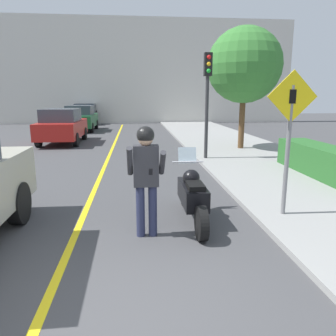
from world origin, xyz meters
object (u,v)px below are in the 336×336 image
Objects in this scene: crossing_sign at (289,130)px; parked_car_red at (62,126)px; traffic_light at (207,86)px; street_tree at (244,65)px; parked_car_black at (86,113)px; person_biker at (146,170)px; motorcycle at (192,195)px; parked_car_green at (81,118)px.

crossing_sign is 0.62× the size of parked_car_red.
traffic_light is 3.05m from street_tree.
parked_car_black is at bearing 119.84° from street_tree.
street_tree reaches higher than person_biker.
street_tree is (4.31, 8.41, 2.36)m from person_biker.
crossing_sign is at bearing -87.60° from traffic_light.
street_tree reaches higher than motorcycle.
parked_car_green is (-0.02, 5.88, 0.00)m from parked_car_red.
street_tree is 12.27m from parked_car_green.
traffic_light is at bearing -61.19° from parked_car_green.
parked_car_green and parked_car_black have the same top height.
crossing_sign reaches higher than parked_car_black.
person_biker is at bearing -117.13° from street_tree.
street_tree is 17.34m from parked_car_black.
parked_car_red is at bearing -87.55° from parked_car_black.
parked_car_black reaches higher than motorcycle.
street_tree is at bearing 62.87° from person_biker.
person_biker is at bearing -77.82° from parked_car_green.
motorcycle is 2.08m from crossing_sign.
crossing_sign reaches higher than person_biker.
motorcycle is at bearing 35.59° from person_biker.
motorcycle is 0.54× the size of parked_car_black.
person_biker is 0.37× the size of street_tree.
street_tree reaches higher than parked_car_red.
parked_car_black is at bearing 111.06° from traffic_light.
crossing_sign is 0.62× the size of parked_car_black.
crossing_sign is at bearing -3.29° from motorcycle.
motorcycle is 0.88× the size of crossing_sign.
traffic_light is 0.73× the size of street_tree.
crossing_sign is 0.53× the size of street_tree.
traffic_light is at bearing 69.57° from person_biker.
motorcycle is at bearing -74.60° from parked_car_green.
crossing_sign reaches higher than parked_car_red.
street_tree is at bearing 47.36° from traffic_light.
parked_car_red is 11.87m from parked_car_black.
motorcycle is 1.26× the size of person_biker.
motorcycle is 23.23m from parked_car_black.
parked_car_black is (-0.48, 5.98, 0.00)m from parked_car_green.
person_biker reaches higher than parked_car_red.
parked_car_red is at bearing 107.99° from person_biker.
street_tree reaches higher than crossing_sign.
motorcycle is 6.21m from traffic_light.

